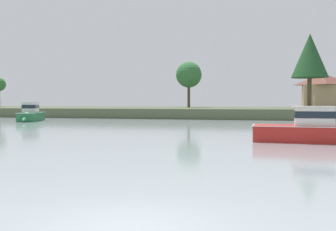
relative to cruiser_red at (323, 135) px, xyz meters
name	(u,v)px	position (x,y,z in m)	size (l,w,h in m)	color
ground_plane	(126,225)	(-7.06, -21.23, -0.57)	(507.59, 507.59, 0.00)	#939EA3
far_shore_bank	(253,112)	(-7.06, 57.32, 0.33)	(228.41, 45.90, 1.80)	#4C563D
cruiser_red	(323,135)	(0.00, 0.00, 0.00)	(9.34, 3.16, 4.49)	#B2231E
cruiser_green	(30,117)	(-40.24, 22.74, 0.08)	(6.01, 10.00, 5.34)	#236B3D
shore_tree_center_left	(310,56)	(2.95, 39.77, 10.34)	(6.16, 6.16, 12.95)	brown
shore_tree_right	(189,75)	(-22.12, 58.74, 8.91)	(6.10, 6.10, 10.78)	brown
cottage_hillside	(323,90)	(6.77, 51.77, 4.77)	(8.43, 6.75, 6.85)	tan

